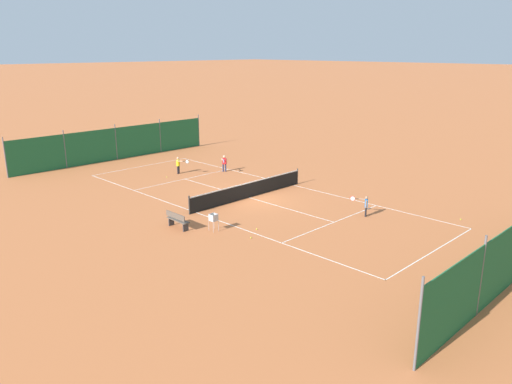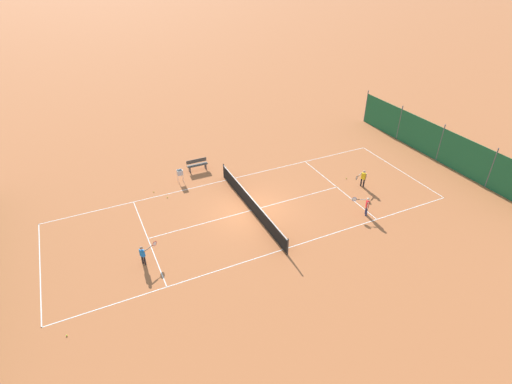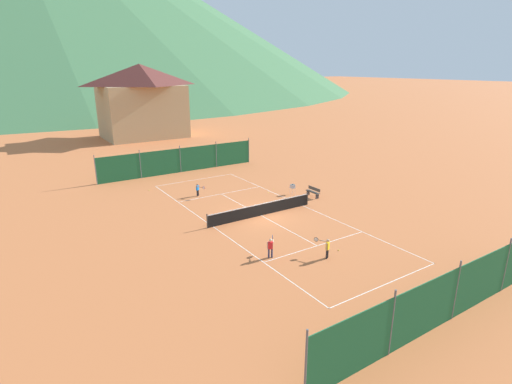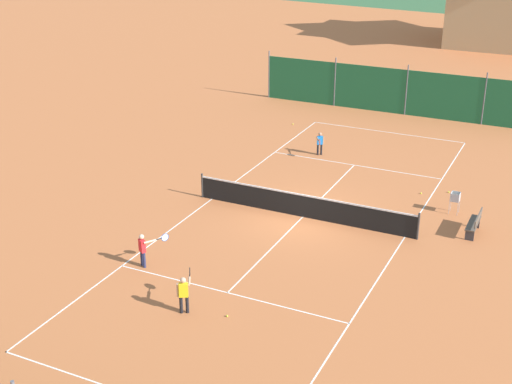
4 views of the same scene
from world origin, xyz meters
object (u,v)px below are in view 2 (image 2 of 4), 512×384
courtside_bench (197,165)px  tennis_ball_by_net_right (346,178)px  tennis_ball_near_corner (67,336)px  ball_hopper (180,173)px  tennis_net (251,204)px  player_near_baseline (363,177)px  tennis_ball_far_corner (167,197)px  player_far_baseline (366,205)px  tennis_ball_mid_court (154,192)px  player_near_service (143,253)px

courtside_bench → tennis_ball_by_net_right: bearing=-122.4°
courtside_bench → tennis_ball_near_corner: bearing=139.9°
ball_hopper → tennis_net: bearing=-151.1°
tennis_net → tennis_ball_near_corner: (-5.05, 10.95, -0.47)m
player_near_baseline → tennis_ball_far_corner: player_near_baseline is taller
tennis_ball_near_corner → tennis_ball_by_net_right: size_ratio=1.00×
tennis_ball_far_corner → courtside_bench: 4.02m
tennis_ball_far_corner → courtside_bench: bearing=-47.8°
tennis_net → player_far_baseline: bearing=-119.2°
tennis_net → courtside_bench: (6.34, 1.35, -0.05)m
tennis_ball_by_net_right → ball_hopper: ball_hopper is taller
ball_hopper → tennis_ball_mid_court: bearing=106.6°
player_near_service → player_far_baseline: player_far_baseline is taller
player_far_baseline → courtside_bench: player_far_baseline is taller
tennis_ball_far_corner → tennis_ball_by_net_right: bearing=-104.2°
ball_hopper → courtside_bench: (1.05, -1.57, -0.20)m
tennis_net → player_far_baseline: size_ratio=7.55×
tennis_ball_far_corner → courtside_bench: size_ratio=0.04×
tennis_ball_by_net_right → ball_hopper: bearing=66.2°
player_near_service → tennis_ball_by_net_right: (2.61, -14.62, -0.63)m
player_near_baseline → courtside_bench: (7.00, 9.31, -0.26)m
tennis_ball_near_corner → ball_hopper: size_ratio=0.07×
player_near_service → player_near_baseline: 14.99m
player_far_baseline → tennis_ball_by_net_right: 4.38m
player_near_baseline → player_far_baseline: 3.32m
player_far_baseline → courtside_bench: 12.23m
player_near_service → tennis_ball_mid_court: (6.67, -2.02, -0.63)m
player_near_baseline → player_far_baseline: (-2.73, 1.90, -0.01)m
ball_hopper → courtside_bench: 1.90m
tennis_ball_by_net_right → courtside_bench: courtside_bench is taller
tennis_ball_near_corner → tennis_ball_by_net_right: bearing=-73.0°
player_near_baseline → tennis_ball_near_corner: (-4.39, 18.90, -0.68)m
tennis_ball_near_corner → courtside_bench: 14.90m
player_near_service → player_far_baseline: size_ratio=0.94×
tennis_net → player_far_baseline: (-3.39, -6.06, 0.21)m
player_near_service → tennis_ball_mid_court: 6.99m
tennis_ball_far_corner → ball_hopper: size_ratio=0.07×
tennis_ball_far_corner → tennis_ball_by_net_right: size_ratio=1.00×
tennis_net → tennis_ball_by_net_right: tennis_net is taller
tennis_ball_near_corner → ball_hopper: bearing=-37.8°
tennis_ball_near_corner → courtside_bench: bearing=-40.1°
player_near_service → player_far_baseline: 13.11m
tennis_ball_near_corner → tennis_ball_far_corner: (8.71, -6.63, 0.00)m
player_far_baseline → tennis_ball_near_corner: (-1.66, 17.01, -0.68)m
player_near_baseline → tennis_ball_by_net_right: player_near_baseline is taller
tennis_ball_by_net_right → courtside_bench: size_ratio=0.04×
ball_hopper → tennis_ball_near_corner: bearing=142.2°
tennis_ball_near_corner → player_near_service: bearing=-52.2°
tennis_ball_near_corner → tennis_net: bearing=-65.2°
player_near_service → tennis_ball_by_net_right: size_ratio=17.25×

